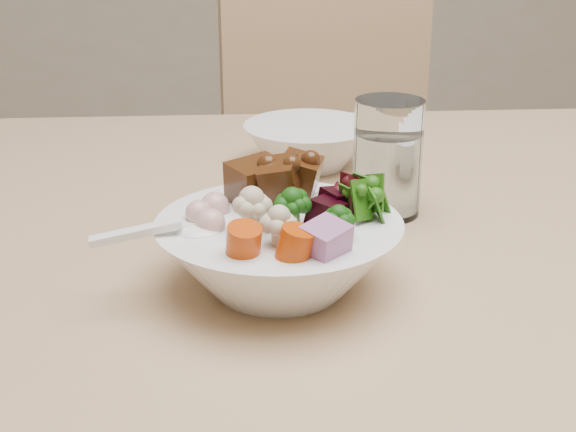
# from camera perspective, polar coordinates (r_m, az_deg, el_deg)

# --- Properties ---
(dining_table) EXTENTS (1.81, 1.08, 0.83)m
(dining_table) POSITION_cam_1_polar(r_m,az_deg,el_deg) (0.88, 14.77, -6.23)
(dining_table) COLOR tan
(dining_table) RESTS_ON ground
(chair_far) EXTENTS (0.50, 0.50, 0.97)m
(chair_far) POSITION_cam_1_polar(r_m,az_deg,el_deg) (1.65, 3.91, 0.35)
(chair_far) COLOR tan
(chair_far) RESTS_ON ground
(food_bowl) EXTENTS (0.21, 0.21, 0.12)m
(food_bowl) POSITION_cam_1_polar(r_m,az_deg,el_deg) (0.69, -0.52, -2.36)
(food_bowl) COLOR white
(food_bowl) RESTS_ON dining_table
(soup_spoon) EXTENTS (0.11, 0.03, 0.02)m
(soup_spoon) POSITION_cam_1_polar(r_m,az_deg,el_deg) (0.66, -7.52, -1.24)
(soup_spoon) COLOR white
(soup_spoon) RESTS_ON food_bowl
(water_glass) EXTENTS (0.07, 0.07, 0.12)m
(water_glass) POSITION_cam_1_polar(r_m,az_deg,el_deg) (0.86, 7.08, 3.80)
(water_glass) COLOR white
(water_glass) RESTS_ON dining_table
(side_bowl) EXTENTS (0.16, 0.16, 0.05)m
(side_bowl) POSITION_cam_1_polar(r_m,az_deg,el_deg) (1.01, 1.49, 5.02)
(side_bowl) COLOR white
(side_bowl) RESTS_ON dining_table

